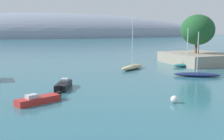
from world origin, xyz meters
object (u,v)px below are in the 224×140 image
at_px(sailboat_navy_mid_mooring, 197,74).
at_px(motorboat_black_alongside_breakwater, 64,85).
at_px(sailboat_teal_outer_mooring, 187,65).
at_px(tree_clump_shore, 198,30).
at_px(motorboat_red_foreground, 38,100).
at_px(sailboat_sand_near_shore, 132,67).
at_px(mooring_buoy_white, 174,99).

height_order(sailboat_navy_mid_mooring, motorboat_black_alongside_breakwater, sailboat_navy_mid_mooring).
height_order(sailboat_teal_outer_mooring, motorboat_black_alongside_breakwater, sailboat_teal_outer_mooring).
bearing_deg(tree_clump_shore, motorboat_black_alongside_breakwater, -154.79).
distance_m(tree_clump_shore, motorboat_red_foreground, 44.09).
distance_m(sailboat_navy_mid_mooring, motorboat_red_foreground, 27.98).
relative_size(sailboat_sand_near_shore, motorboat_red_foreground, 1.93).
xyz_separation_m(tree_clump_shore, sailboat_teal_outer_mooring, (-4.70, -3.03, -7.25)).
xyz_separation_m(sailboat_sand_near_shore, mooring_buoy_white, (-6.38, -24.78, -0.12)).
relative_size(sailboat_teal_outer_mooring, motorboat_red_foreground, 1.54).
height_order(tree_clump_shore, motorboat_black_alongside_breakwater, tree_clump_shore).
xyz_separation_m(motorboat_red_foreground, motorboat_black_alongside_breakwater, (4.05, 6.49, 0.07)).
distance_m(tree_clump_shore, sailboat_navy_mid_mooring, 19.11).
height_order(sailboat_sand_near_shore, mooring_buoy_white, sailboat_sand_near_shore).
bearing_deg(sailboat_teal_outer_mooring, motorboat_red_foreground, 32.16).
bearing_deg(motorboat_black_alongside_breakwater, tree_clump_shore, -41.85).
xyz_separation_m(sailboat_navy_mid_mooring, motorboat_black_alongside_breakwater, (-22.75, -1.55, 0.05)).
bearing_deg(sailboat_navy_mid_mooring, tree_clump_shore, 84.77).
bearing_deg(tree_clump_shore, sailboat_sand_near_shore, -171.80).
bearing_deg(mooring_buoy_white, sailboat_navy_mid_mooring, 45.47).
distance_m(sailboat_navy_mid_mooring, motorboat_black_alongside_breakwater, 22.81).
bearing_deg(tree_clump_shore, mooring_buoy_white, -130.76).
bearing_deg(sailboat_teal_outer_mooring, motorboat_black_alongside_breakwater, 25.65).
relative_size(motorboat_red_foreground, motorboat_black_alongside_breakwater, 0.99).
distance_m(sailboat_sand_near_shore, mooring_buoy_white, 25.59).
relative_size(motorboat_black_alongside_breakwater, mooring_buoy_white, 6.57).
height_order(sailboat_sand_near_shore, sailboat_teal_outer_mooring, sailboat_sand_near_shore).
bearing_deg(sailboat_navy_mid_mooring, motorboat_red_foreground, -131.69).
xyz_separation_m(sailboat_navy_mid_mooring, sailboat_teal_outer_mooring, (5.89, 11.12, 0.04)).
relative_size(tree_clump_shore, motorboat_red_foreground, 1.65).
distance_m(sailboat_sand_near_shore, sailboat_teal_outer_mooring, 12.40).
bearing_deg(sailboat_sand_near_shore, sailboat_navy_mid_mooring, 83.00).
relative_size(sailboat_sand_near_shore, mooring_buoy_white, 12.58).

